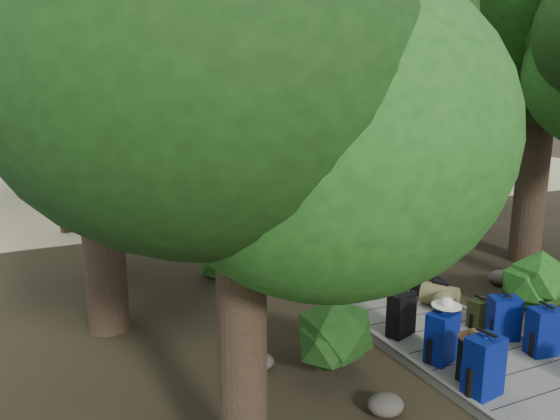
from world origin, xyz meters
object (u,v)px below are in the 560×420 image
backpack_right_c (504,316)px  kayak (119,191)px  backpack_right_b (544,329)px  sun_lounger (293,181)px  backpack_left_b (474,358)px  backpack_right_d (479,312)px  suitcase_on_boardwalk (401,314)px  lone_suitcase_on_sand (228,192)px  backpack_left_c (442,334)px  duffel_right_black (423,282)px  duffel_right_khaki (440,295)px  backpack_left_a (484,363)px

backpack_right_c → kayak: size_ratio=0.22×
backpack_right_b → sun_lounger: 13.49m
backpack_left_b → backpack_right_d: size_ratio=1.28×
backpack_right_d → suitcase_on_boardwalk: 1.31m
backpack_left_b → lone_suitcase_on_sand: size_ratio=0.98×
backpack_left_b → backpack_right_c: size_ratio=0.87×
backpack_left_c → duffel_right_black: bearing=37.8°
backpack_right_b → duffel_right_black: size_ratio=1.05×
backpack_right_d → backpack_left_b: bearing=-145.1°
duffel_right_khaki → suitcase_on_boardwalk: size_ratio=0.86×
duffel_right_black → lone_suitcase_on_sand: 9.40m
backpack_right_d → kayak: bearing=95.7°
backpack_right_b → duffel_right_black: backpack_right_b is taller
backpack_left_b → duffel_right_black: 2.95m
duffel_right_black → suitcase_on_boardwalk: suitcase_on_boardwalk is taller
sun_lounger → backpack_left_a: bearing=-87.4°
backpack_right_c → backpack_right_d: (-0.02, 0.45, -0.11)m
suitcase_on_boardwalk → sun_lounger: bearing=51.6°
backpack_right_b → backpack_right_c: size_ratio=1.04×
backpack_right_b → backpack_right_d: bearing=109.0°
backpack_left_b → kayak: 14.70m
backpack_right_b → duffel_right_khaki: backpack_right_b is taller
duffel_right_khaki → duffel_right_black: (0.11, 0.56, 0.03)m
backpack_left_c → duffel_right_khaki: 1.96m
kayak → backpack_left_a: bearing=-91.9°
backpack_left_c → duffel_right_black: size_ratio=1.09×
suitcase_on_boardwalk → kayak: (-2.06, 13.10, -0.27)m
suitcase_on_boardwalk → duffel_right_black: bearing=21.0°
duffel_right_khaki → suitcase_on_boardwalk: (-1.27, -0.61, 0.14)m
backpack_left_b → suitcase_on_boardwalk: suitcase_on_boardwalk is taller
backpack_left_a → suitcase_on_boardwalk: 1.73m
duffel_right_khaki → kayak: 12.93m
duffel_right_black → backpack_left_b: bearing=-115.0°
backpack_right_b → backpack_right_d: (-0.14, 1.03, -0.13)m
backpack_left_a → backpack_left_c: backpack_left_a is taller
backpack_left_a → kayak: size_ratio=0.26×
backpack_left_c → backpack_right_b: (1.41, -0.43, -0.01)m
backpack_left_c → backpack_right_b: 1.47m
backpack_left_a → duffel_right_black: backpack_left_a is taller
backpack_left_b → backpack_right_b: backpack_right_b is taller
backpack_left_a → lone_suitcase_on_sand: (1.13, 12.30, -0.19)m
backpack_right_c → duffel_right_black: 1.90m
backpack_left_a → duffel_right_black: size_ratio=1.16×
suitcase_on_boardwalk → kayak: bearing=79.5°
backpack_left_b → sun_lounger: size_ratio=0.37×
duffel_right_black → kayak: size_ratio=0.22×
backpack_left_b → backpack_left_c: 0.58m
backpack_left_c → kayak: size_ratio=0.24×
backpack_left_a → suitcase_on_boardwalk: backpack_left_a is taller
backpack_left_b → backpack_right_b: bearing=6.2°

